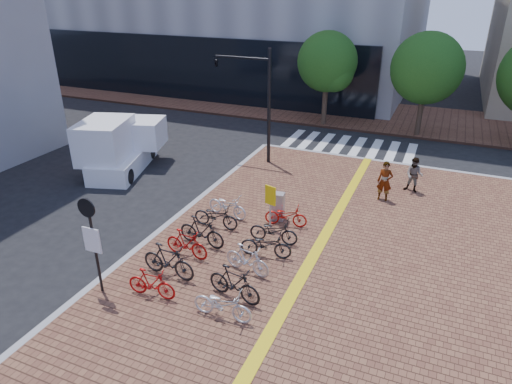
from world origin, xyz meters
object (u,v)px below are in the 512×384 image
at_px(bike_0, 151,283).
at_px(notice_sign, 92,235).
at_px(bike_9, 266,245).
at_px(box_truck, 121,146).
at_px(bike_6, 223,304).
at_px(pedestrian_a, 385,181).
at_px(bike_10, 274,231).
at_px(bike_1, 168,261).
at_px(utility_box, 277,206).
at_px(pedestrian_b, 414,175).
at_px(bike_8, 247,259).
at_px(traffic_light_pole, 245,84).
at_px(bike_2, 187,244).
at_px(bike_5, 227,205).
at_px(bike_11, 286,215).
at_px(bike_3, 202,231).
at_px(bike_7, 234,283).
at_px(yellow_sign, 270,199).
at_px(bike_4, 216,216).

distance_m(bike_0, notice_sign, 2.28).
xyz_separation_m(bike_9, box_truck, (-9.84, 4.81, 0.69)).
bearing_deg(bike_6, pedestrian_a, -18.78).
xyz_separation_m(bike_10, notice_sign, (-3.88, -4.82, 1.56)).
distance_m(bike_1, utility_box, 5.36).
relative_size(pedestrian_b, box_truck, 0.31).
bearing_deg(bike_8, bike_0, 146.75).
height_order(pedestrian_a, traffic_light_pole, traffic_light_pole).
bearing_deg(traffic_light_pole, bike_0, -79.27).
xyz_separation_m(utility_box, traffic_light_pole, (-4.02, 5.79, 3.44)).
distance_m(pedestrian_b, notice_sign, 14.06).
height_order(bike_2, bike_5, bike_2).
distance_m(bike_8, bike_11, 3.49).
distance_m(bike_3, utility_box, 3.44).
relative_size(bike_0, bike_6, 0.88).
distance_m(bike_6, box_truck, 12.91).
bearing_deg(bike_8, pedestrian_a, -13.93).
distance_m(pedestrian_b, traffic_light_pole, 9.36).
xyz_separation_m(bike_7, yellow_sign, (-0.61, 4.49, 0.68)).
bearing_deg(bike_7, bike_8, 17.66).
distance_m(bike_2, bike_5, 3.23).
bearing_deg(traffic_light_pole, box_truck, -144.83).
bearing_deg(bike_2, bike_6, -128.39).
distance_m(bike_3, bike_5, 2.38).
bearing_deg(bike_11, bike_8, 169.64).
height_order(bike_9, notice_sign, notice_sign).
bearing_deg(yellow_sign, bike_1, -113.32).
distance_m(bike_1, bike_7, 2.47).
xyz_separation_m(bike_0, utility_box, (1.76, 6.13, 0.10)).
distance_m(bike_11, box_truck, 10.07).
distance_m(bike_1, notice_sign, 2.58).
relative_size(bike_5, pedestrian_a, 1.03).
height_order(bike_8, pedestrian_b, pedestrian_b).
relative_size(bike_6, box_truck, 0.35).
bearing_deg(notice_sign, utility_box, 62.73).
bearing_deg(pedestrian_a, bike_2, -128.85).
bearing_deg(bike_9, utility_box, 2.62).
bearing_deg(notice_sign, bike_9, 44.06).
distance_m(bike_5, pedestrian_a, 6.91).
relative_size(bike_6, yellow_sign, 1.01).
bearing_deg(bike_10, yellow_sign, 24.13).
bearing_deg(utility_box, bike_7, -83.64).
height_order(bike_8, utility_box, utility_box).
bearing_deg(box_truck, bike_0, -47.72).
distance_m(bike_6, bike_9, 3.44).
height_order(bike_11, pedestrian_a, pedestrian_a).
distance_m(bike_1, pedestrian_b, 11.90).
height_order(bike_6, utility_box, utility_box).
xyz_separation_m(bike_4, bike_7, (2.56, -3.71, 0.07)).
relative_size(utility_box, notice_sign, 0.36).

